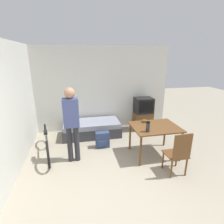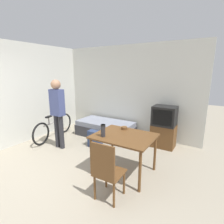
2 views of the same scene
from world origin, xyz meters
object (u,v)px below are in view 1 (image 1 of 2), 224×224
Objects in this scene: daybed at (92,128)px; tv at (143,114)px; mate_bowl at (145,121)px; bicycle at (47,143)px; person_standing at (72,120)px; wooden_chair at (179,152)px; thermos_flask at (148,126)px; dining_table at (155,130)px; backpack at (103,140)px.

daybed is 1.60× the size of tv.
mate_bowl is at bearing -42.99° from daybed.
bicycle is 0.95× the size of person_standing.
tv is 3.13m from bicycle.
thermos_flask is at bearing 127.62° from wooden_chair.
person_standing reaches higher than thermos_flask.
daybed is at bearing 133.75° from dining_table.
dining_table is at bearing -101.60° from tv.
daybed reaches higher than backpack.
person_standing is 1.23m from backpack.
mate_bowl is 1.24m from backpack.
tv is 2.52× the size of backpack.
thermos_flask reaches higher than backpack.
wooden_chair is 0.58× the size of bicycle.
tv reaches higher than wooden_chair.
backpack is at bearing 151.46° from dining_table.
person_standing is at bearing -112.46° from daybed.
wooden_chair is at bearing -94.42° from tv.
backpack is (-1.33, 1.49, -0.32)m from wooden_chair.
wooden_chair is at bearing -56.17° from daybed.
thermos_flask is at bearing -105.02° from mate_bowl.
daybed is 1.77m from tv.
mate_bowl reaches higher than backpack.
dining_table is 1.15× the size of wooden_chair.
thermos_flask is 1.44m from backpack.
daybed is 1.04× the size of bicycle.
daybed is 2.79m from wooden_chair.
daybed is 0.99× the size of person_standing.
daybed is 1.53m from bicycle.
bicycle is 1.42m from backpack.
wooden_chair is at bearing -80.53° from dining_table.
person_standing is at bearing -147.50° from tv.
mate_bowl is 0.29× the size of backpack.
mate_bowl is (-0.48, -1.30, 0.25)m from tv.
thermos_flask reaches higher than daybed.
tv is 1.99m from thermos_flask.
bicycle is 1.04m from person_standing.
bicycle is at bearing -159.86° from tv.
mate_bowl is at bearing 104.47° from wooden_chair.
wooden_chair reaches higher than mate_bowl.
backpack is at bearing 131.89° from wooden_chair.
mate_bowl is (2.45, -0.22, 0.48)m from bicycle.
dining_table is 0.86m from wooden_chair.
backpack is (-1.19, 0.65, -0.47)m from dining_table.
thermos_flask is (1.65, -0.40, -0.13)m from person_standing.
mate_bowl is at bearing -110.41° from tv.
mate_bowl is at bearing 5.03° from person_standing.
tv is (1.73, 0.13, 0.33)m from daybed.
person_standing reaches higher than dining_table.
backpack is (1.41, 0.13, -0.11)m from bicycle.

